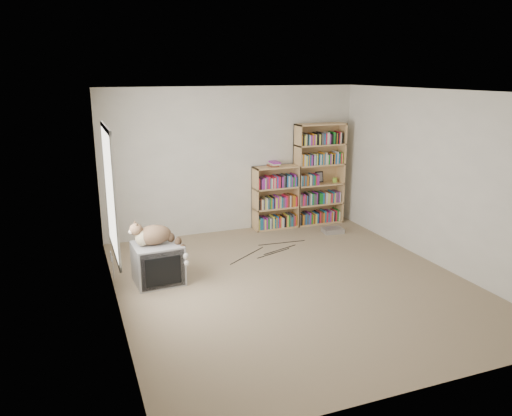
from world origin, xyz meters
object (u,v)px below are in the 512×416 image
object	(u,v)px
crt_tv	(158,263)
dvd_player	(333,230)
cat	(158,238)
bookcase_short	(276,200)
bookcase_tall	(319,177)

from	to	relation	value
crt_tv	dvd_player	distance (m)	3.41
cat	dvd_player	bearing A→B (deg)	11.91
cat	bookcase_short	world-z (taller)	bookcase_short
crt_tv	bookcase_short	bearing A→B (deg)	31.26
crt_tv	bookcase_short	size ratio (longest dim) A/B	0.58
crt_tv	cat	world-z (taller)	cat
cat	bookcase_tall	distance (m)	3.68
crt_tv	cat	bearing A→B (deg)	-65.72
dvd_player	cat	bearing A→B (deg)	-154.93
dvd_player	bookcase_short	bearing A→B (deg)	149.13
bookcase_tall	dvd_player	bearing A→B (deg)	-92.16
bookcase_tall	bookcase_short	size ratio (longest dim) A/B	1.63
bookcase_short	dvd_player	world-z (taller)	bookcase_short
cat	bookcase_short	distance (m)	2.94
crt_tv	bookcase_short	xyz separation A→B (m)	(2.41, 1.68, 0.25)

